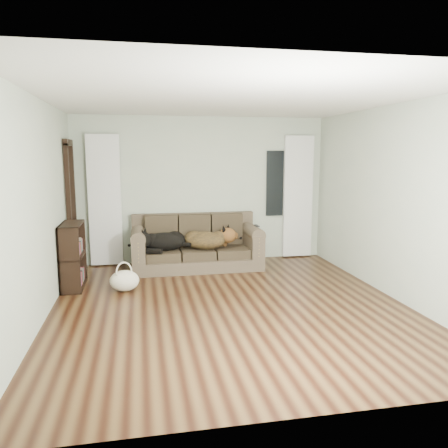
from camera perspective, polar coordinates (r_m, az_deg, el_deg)
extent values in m
plane|color=black|center=(5.76, 0.76, -10.57)|extent=(5.00, 5.00, 0.00)
plane|color=white|center=(5.46, 0.82, 16.07)|extent=(5.00, 5.00, 0.00)
cube|color=#B5BEAA|center=(7.91, -2.91, 4.47)|extent=(4.50, 0.04, 2.60)
cube|color=#B5BEAA|center=(5.47, -22.99, 1.68)|extent=(0.04, 5.00, 2.60)
cube|color=#B5BEAA|center=(6.31, 21.24, 2.69)|extent=(0.04, 5.00, 2.60)
cube|color=white|center=(7.79, -15.31, 2.98)|extent=(0.55, 0.08, 2.25)
cube|color=white|center=(8.29, 9.61, 3.53)|extent=(0.55, 0.08, 2.25)
cube|color=black|center=(8.20, 7.24, 5.27)|extent=(0.50, 0.03, 1.20)
cube|color=black|center=(7.49, -19.30, 1.79)|extent=(0.07, 0.60, 2.10)
cube|color=brown|center=(7.49, -3.61, -2.37)|extent=(2.18, 0.94, 0.89)
ellipsoid|color=black|center=(7.35, -8.11, -2.43)|extent=(0.75, 0.54, 0.31)
ellipsoid|color=black|center=(7.42, -2.18, -2.15)|extent=(0.89, 0.78, 0.33)
cube|color=black|center=(7.47, 4.31, -0.23)|extent=(0.05, 0.16, 0.02)
ellipsoid|color=#EFE3C7|center=(6.44, -12.88, -7.16)|extent=(0.50, 0.45, 0.30)
cube|color=black|center=(6.74, -19.14, -3.72)|extent=(0.33, 0.78, 0.95)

